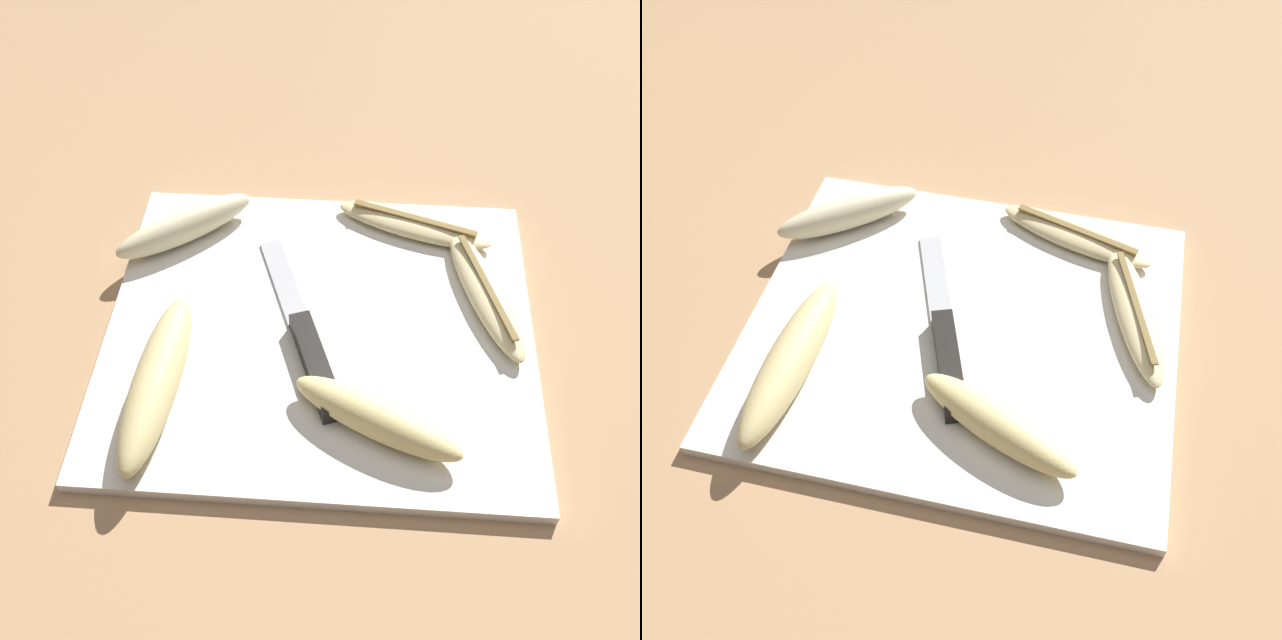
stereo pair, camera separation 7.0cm
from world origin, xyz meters
TOP-DOWN VIEW (x-y plane):
  - ground_plane at (0.00, 0.00)m, footprint 4.00×4.00m
  - cutting_board at (0.00, 0.00)m, footprint 0.40×0.36m
  - knife at (-0.01, -0.04)m, footprint 0.10×0.22m
  - banana_spotted_left at (-0.14, -0.09)m, footprint 0.05×0.19m
  - banana_pale_long at (-0.15, 0.11)m, footprint 0.14×0.12m
  - banana_golden_short at (0.06, -0.11)m, footprint 0.16×0.10m
  - banana_soft_right at (0.16, 0.05)m, footprint 0.09×0.18m
  - banana_ripe_center at (0.09, 0.14)m, footprint 0.17×0.09m

SIDE VIEW (x-z plane):
  - ground_plane at x=0.00m, z-range 0.00..0.00m
  - cutting_board at x=0.00m, z-range 0.00..0.01m
  - knife at x=-0.01m, z-range 0.01..0.03m
  - banana_ripe_center at x=0.09m, z-range 0.01..0.03m
  - banana_soft_right at x=0.16m, z-range 0.01..0.03m
  - banana_golden_short at x=0.06m, z-range 0.01..0.04m
  - banana_pale_long at x=-0.15m, z-range 0.01..0.05m
  - banana_spotted_left at x=-0.14m, z-range 0.01..0.05m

